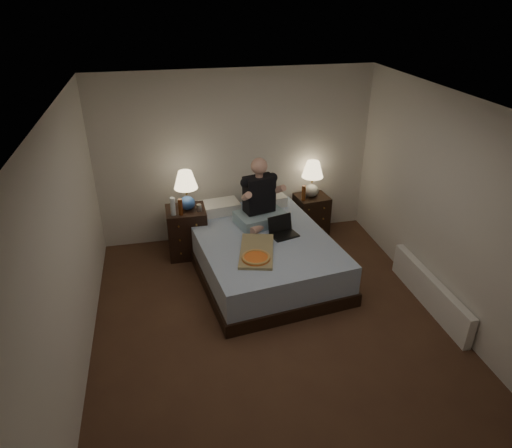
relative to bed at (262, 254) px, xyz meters
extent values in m
cube|color=brown|center=(-0.13, -1.11, -0.28)|extent=(4.00, 4.50, 0.00)
cube|color=white|center=(-0.13, -1.11, 2.22)|extent=(4.00, 4.50, 0.00)
cube|color=beige|center=(-0.13, 1.14, 0.97)|extent=(4.00, 0.00, 2.50)
cube|color=beige|center=(-0.13, -3.36, 0.97)|extent=(4.00, 0.00, 2.50)
cube|color=beige|center=(-2.13, -1.11, 0.97)|extent=(0.00, 4.50, 2.50)
cube|color=beige|center=(1.87, -1.11, 0.97)|extent=(0.00, 4.50, 2.50)
cube|color=#5C80B8|center=(0.00, 0.00, 0.00)|extent=(1.93, 2.40, 0.55)
cube|color=black|center=(-0.94, 0.69, 0.08)|extent=(0.54, 0.49, 0.71)
cube|color=black|center=(1.00, 0.94, 0.03)|extent=(0.52, 0.48, 0.61)
cylinder|color=white|center=(-1.11, 0.56, 0.56)|extent=(0.07, 0.07, 0.25)
cylinder|color=#B7B6B1|center=(-0.76, 0.60, 0.48)|extent=(0.07, 0.07, 0.10)
cylinder|color=#5E2A0D|center=(-1.01, 0.54, 0.55)|extent=(0.06, 0.06, 0.23)
cylinder|color=#5F2B0D|center=(0.82, 0.84, 0.45)|extent=(0.06, 0.06, 0.23)
cube|color=white|center=(1.80, -1.15, -0.08)|extent=(0.10, 1.60, 0.40)
camera|label=1|loc=(-1.20, -5.07, 3.19)|focal=32.00mm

